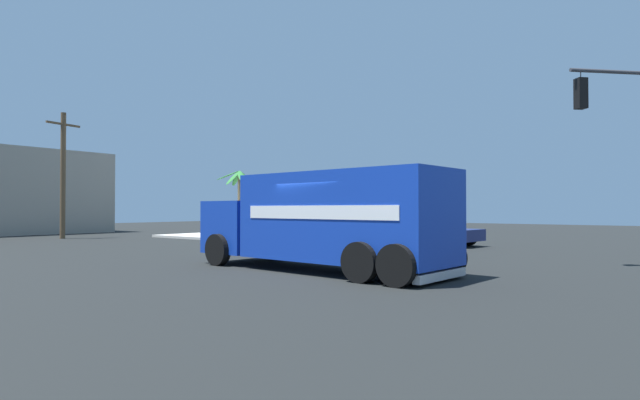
# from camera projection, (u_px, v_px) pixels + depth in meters

# --- Properties ---
(ground_plane) EXTENTS (100.00, 100.00, 0.00)m
(ground_plane) POSITION_uv_depth(u_px,v_px,m) (334.00, 272.00, 14.30)
(ground_plane) COLOR black
(sidewalk_corner_far) EXTENTS (12.16, 12.16, 0.14)m
(sidewalk_corner_far) POSITION_uv_depth(u_px,v_px,m) (288.00, 235.00, 32.94)
(sidewalk_corner_far) COLOR beige
(sidewalk_corner_far) RESTS_ON ground
(delivery_truck) EXTENTS (3.32, 8.39, 2.82)m
(delivery_truck) POSITION_uv_depth(u_px,v_px,m) (325.00, 220.00, 14.60)
(delivery_truck) COLOR #1438AD
(delivery_truck) RESTS_ON ground
(pickup_navy) EXTENTS (2.69, 5.38, 1.38)m
(pickup_navy) POSITION_uv_depth(u_px,v_px,m) (426.00, 230.00, 24.98)
(pickup_navy) COLOR navy
(pickup_navy) RESTS_ON ground
(vending_machine_red) EXTENTS (1.16, 1.11, 1.85)m
(vending_machine_red) POSITION_uv_depth(u_px,v_px,m) (228.00, 220.00, 32.23)
(vending_machine_red) COLOR black
(vending_machine_red) RESTS_ON sidewalk_corner_far
(palm_tree_far) EXTENTS (2.76, 2.67, 4.25)m
(palm_tree_far) POSITION_uv_depth(u_px,v_px,m) (239.00, 190.00, 33.83)
(palm_tree_far) COLOR #7A6647
(palm_tree_far) RESTS_ON sidewalk_corner_far
(utility_pole) EXTENTS (2.19, 0.49, 7.59)m
(utility_pole) POSITION_uv_depth(u_px,v_px,m) (63.00, 173.00, 30.20)
(utility_pole) COLOR brown
(utility_pole) RESTS_ON ground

